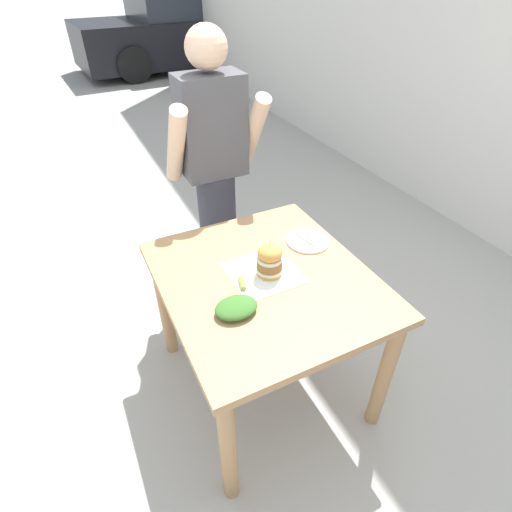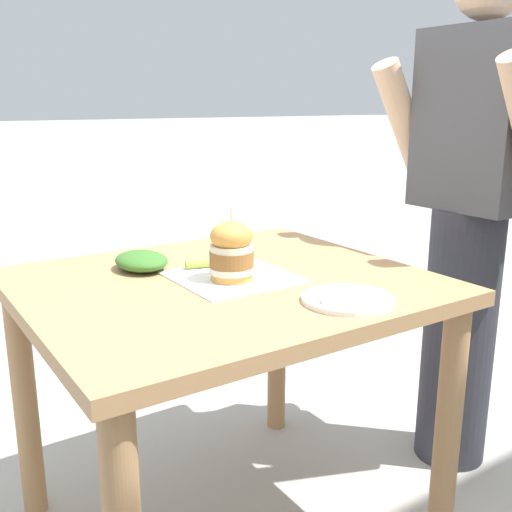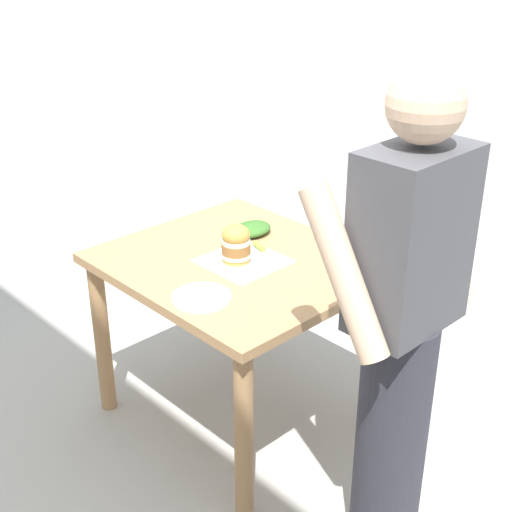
{
  "view_description": "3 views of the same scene",
  "coord_description": "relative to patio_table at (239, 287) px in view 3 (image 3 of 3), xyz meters",
  "views": [
    {
      "loc": [
        -0.66,
        -1.23,
        1.95
      ],
      "look_at": [
        0.0,
        0.1,
        0.83
      ],
      "focal_mm": 28.0,
      "sensor_mm": 36.0,
      "label": 1
    },
    {
      "loc": [
        1.32,
        -0.77,
        1.24
      ],
      "look_at": [
        0.0,
        0.1,
        0.83
      ],
      "focal_mm": 42.0,
      "sensor_mm": 36.0,
      "label": 2
    },
    {
      "loc": [
        1.74,
        1.93,
        2.04
      ],
      "look_at": [
        0.0,
        0.1,
        0.83
      ],
      "focal_mm": 50.0,
      "sensor_mm": 36.0,
      "label": 3
    }
  ],
  "objects": [
    {
      "name": "ground_plane",
      "position": [
        0.0,
        0.0,
        -0.65
      ],
      "size": [
        80.0,
        80.0,
        0.0
      ],
      "primitive_type": "plane",
      "color": "#ADAAA3"
    },
    {
      "name": "patio_table",
      "position": [
        0.0,
        0.0,
        0.0
      ],
      "size": [
        0.92,
        1.04,
        0.78
      ],
      "color": "tan",
      "rests_on": "ground"
    },
    {
      "name": "serving_paper",
      "position": [
        0.0,
        0.03,
        0.13
      ],
      "size": [
        0.31,
        0.31,
        0.0
      ],
      "primitive_type": "cube",
      "rotation": [
        0.0,
        0.0,
        0.01
      ],
      "color": "white",
      "rests_on": "patio_table"
    },
    {
      "name": "sandwich",
      "position": [
        0.02,
        0.01,
        0.21
      ],
      "size": [
        0.12,
        0.12,
        0.19
      ],
      "color": "gold",
      "rests_on": "serving_paper"
    },
    {
      "name": "pickle_spear",
      "position": [
        -0.12,
        -0.01,
        0.14
      ],
      "size": [
        0.04,
        0.08,
        0.02
      ],
      "primitive_type": "cylinder",
      "rotation": [
        0.0,
        1.57,
        1.32
      ],
      "color": "#8EA83D",
      "rests_on": "serving_paper"
    },
    {
      "name": "side_plate_with_forks",
      "position": [
        0.32,
        0.15,
        0.13
      ],
      "size": [
        0.22,
        0.22,
        0.02
      ],
      "color": "white",
      "rests_on": "patio_table"
    },
    {
      "name": "side_salad",
      "position": [
        -0.21,
        -0.15,
        0.15
      ],
      "size": [
        0.18,
        0.14,
        0.05
      ],
      "primitive_type": "ellipsoid",
      "color": "#386B28",
      "rests_on": "patio_table"
    },
    {
      "name": "diner_across_table",
      "position": [
        0.1,
        0.86,
        0.23
      ],
      "size": [
        0.55,
        0.35,
        1.69
      ],
      "color": "#33333D",
      "rests_on": "ground"
    }
  ]
}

